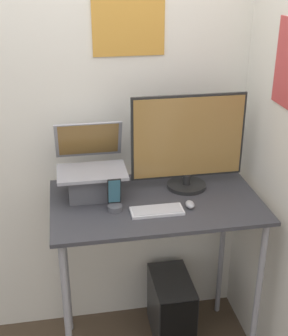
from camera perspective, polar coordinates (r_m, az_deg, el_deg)
name	(u,v)px	position (r m, az deg, el deg)	size (l,w,h in m)	color
wall_back	(142,120)	(2.60, -0.26, 5.84)	(6.00, 0.06, 2.60)	silver
desk	(155,222)	(2.42, 1.41, -6.60)	(1.05, 0.64, 1.01)	#333338
laptop	(92,177)	(2.37, -6.38, -1.07)	(0.34, 0.33, 0.36)	#4C4C51
monitor	(188,144)	(2.39, 5.39, 2.88)	(0.59, 0.20, 0.50)	black
keyboard	(157,211)	(2.24, 1.59, -5.23)	(0.25, 0.10, 0.02)	silver
mouse	(190,204)	(2.29, 5.63, -4.45)	(0.04, 0.07, 0.03)	#99999E
cell_phone	(115,201)	(2.24, -3.60, -4.05)	(0.07, 0.07, 0.17)	#4C4C51
computer_tower	(171,307)	(2.94, 3.34, -16.60)	(0.23, 0.38, 0.40)	black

